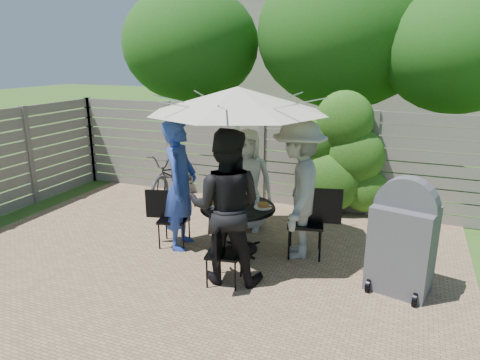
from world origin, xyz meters
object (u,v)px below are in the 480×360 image
at_px(chair_back, 248,211).
at_px(chair_right, 306,236).
at_px(bicycle, 175,175).
at_px(patio_table, 238,220).
at_px(glass_front, 242,208).
at_px(person_left, 180,185).
at_px(chair_front, 224,265).
at_px(plate_back, 242,196).
at_px(plate_right, 263,206).
at_px(umbrella, 238,100).
at_px(plate_front, 233,213).
at_px(glass_back, 234,195).
at_px(syrup_jug, 234,199).
at_px(coffee_cup, 247,197).
at_px(bbq_grill, 403,240).
at_px(person_right, 298,189).
at_px(plate_left, 213,203).
at_px(glass_right, 257,200).
at_px(chair_left, 173,229).
at_px(person_back, 247,180).
at_px(person_front, 226,207).

height_order(chair_back, chair_right, chair_right).
bearing_deg(bicycle, chair_back, -27.09).
distance_m(patio_table, chair_right, 0.98).
bearing_deg(glass_front, person_left, 176.51).
bearing_deg(chair_front, person_left, 42.32).
height_order(patio_table, chair_back, chair_back).
xyz_separation_m(person_left, chair_front, (1.01, -0.77, -0.69)).
height_order(plate_back, plate_right, same).
height_order(umbrella, plate_front, umbrella).
distance_m(glass_back, syrup_jug, 0.21).
distance_m(plate_front, glass_back, 0.63).
bearing_deg(glass_front, glass_back, 124.03).
bearing_deg(chair_front, patio_table, 1.59).
height_order(patio_table, coffee_cup, coffee_cup).
relative_size(glass_front, coffee_cup, 1.17).
bearing_deg(plate_back, umbrella, -77.97).
relative_size(plate_front, bbq_grill, 0.18).
relative_size(umbrella, glass_front, 20.36).
relative_size(patio_table, person_right, 0.64).
bearing_deg(plate_left, bicycle, 132.81).
height_order(plate_back, glass_right, glass_right).
bearing_deg(plate_back, person_right, -11.42).
relative_size(chair_back, plate_back, 3.19).
distance_m(plate_front, syrup_jug, 0.42).
bearing_deg(chair_left, person_right, -2.59).
xyz_separation_m(person_left, glass_front, (0.97, -0.06, -0.19)).
bearing_deg(bicycle, glass_right, -38.35).
xyz_separation_m(chair_right, bicycle, (-3.00, 1.56, 0.17)).
xyz_separation_m(umbrella, person_back, (-0.17, 0.81, -1.34)).
xyz_separation_m(person_back, person_front, (0.35, -1.62, 0.14)).
bearing_deg(person_back, bicycle, 141.21).
relative_size(chair_left, chair_right, 0.86).
relative_size(chair_left, person_right, 0.44).
height_order(syrup_jug, coffee_cup, syrup_jug).
bearing_deg(glass_front, person_right, 31.72).
bearing_deg(glass_back, chair_left, -151.13).
bearing_deg(plate_front, person_right, 35.47).
height_order(glass_right, bbq_grill, bbq_grill).
distance_m(person_front, bicycle, 3.43).
xyz_separation_m(glass_back, glass_front, (0.31, -0.46, 0.00)).
xyz_separation_m(chair_back, coffee_cup, (0.25, -0.71, 0.49)).
xyz_separation_m(chair_left, coffee_cup, (1.00, 0.44, 0.49)).
bearing_deg(person_front, syrup_jug, -86.10).
relative_size(person_back, plate_right, 6.32).
xyz_separation_m(plate_front, glass_front, (0.08, 0.12, 0.05)).
distance_m(chair_left, glass_right, 1.32).
xyz_separation_m(patio_table, plate_left, (-0.35, -0.08, 0.23)).
height_order(person_right, bbq_grill, person_right).
xyz_separation_m(umbrella, person_front, (0.17, -0.81, -1.20)).
xyz_separation_m(person_right, syrup_jug, (-0.88, -0.14, -0.21)).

